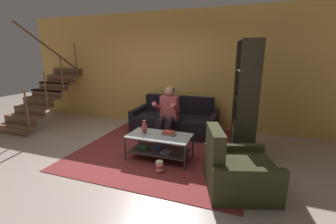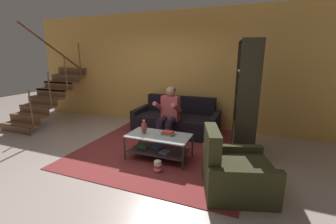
{
  "view_description": "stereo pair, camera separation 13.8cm",
  "coord_description": "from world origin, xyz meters",
  "px_view_note": "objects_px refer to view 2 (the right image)",
  "views": [
    {
      "loc": [
        1.99,
        -3.13,
        1.84
      ],
      "look_at": [
        0.61,
        0.76,
        0.78
      ],
      "focal_mm": 24.0,
      "sensor_mm": 36.0,
      "label": 1
    },
    {
      "loc": [
        2.12,
        -3.09,
        1.84
      ],
      "look_at": [
        0.61,
        0.76,
        0.78
      ],
      "focal_mm": 24.0,
      "sensor_mm": 36.0,
      "label": 2
    }
  ],
  "objects_px": {
    "coffee_table": "(159,143)",
    "book_stack": "(168,133)",
    "couch": "(177,121)",
    "popcorn_tub": "(158,166)",
    "vase": "(144,127)",
    "armchair": "(234,172)",
    "bookshelf": "(247,111)",
    "person_seated_center": "(169,112)"
  },
  "relations": [
    {
      "from": "person_seated_center",
      "to": "bookshelf",
      "type": "xyz_separation_m",
      "value": [
        1.59,
        -0.08,
        0.18
      ]
    },
    {
      "from": "armchair",
      "to": "coffee_table",
      "type": "bearing_deg",
      "value": 158.39
    },
    {
      "from": "couch",
      "to": "person_seated_center",
      "type": "distance_m",
      "value": 0.64
    },
    {
      "from": "coffee_table",
      "to": "vase",
      "type": "bearing_deg",
      "value": -178.31
    },
    {
      "from": "vase",
      "to": "armchair",
      "type": "bearing_deg",
      "value": -17.93
    },
    {
      "from": "book_stack",
      "to": "coffee_table",
      "type": "bearing_deg",
      "value": -152.57
    },
    {
      "from": "couch",
      "to": "vase",
      "type": "relative_size",
      "value": 8.01
    },
    {
      "from": "vase",
      "to": "book_stack",
      "type": "bearing_deg",
      "value": 11.41
    },
    {
      "from": "vase",
      "to": "bookshelf",
      "type": "bearing_deg",
      "value": 26.98
    },
    {
      "from": "person_seated_center",
      "to": "popcorn_tub",
      "type": "height_order",
      "value": "person_seated_center"
    },
    {
      "from": "couch",
      "to": "armchair",
      "type": "xyz_separation_m",
      "value": [
        1.54,
        -2.01,
        -0.0
      ]
    },
    {
      "from": "bookshelf",
      "to": "popcorn_tub",
      "type": "relative_size",
      "value": 10.03
    },
    {
      "from": "couch",
      "to": "popcorn_tub",
      "type": "distance_m",
      "value": 1.97
    },
    {
      "from": "coffee_table",
      "to": "armchair",
      "type": "distance_m",
      "value": 1.47
    },
    {
      "from": "bookshelf",
      "to": "vase",
      "type": "bearing_deg",
      "value": -153.02
    },
    {
      "from": "bookshelf",
      "to": "book_stack",
      "type": "bearing_deg",
      "value": -148.43
    },
    {
      "from": "coffee_table",
      "to": "vase",
      "type": "xyz_separation_m",
      "value": [
        -0.28,
        -0.01,
        0.27
      ]
    },
    {
      "from": "person_seated_center",
      "to": "coffee_table",
      "type": "bearing_deg",
      "value": -79.77
    },
    {
      "from": "couch",
      "to": "book_stack",
      "type": "distance_m",
      "value": 1.44
    },
    {
      "from": "vase",
      "to": "couch",
      "type": "bearing_deg",
      "value": 85.64
    },
    {
      "from": "vase",
      "to": "coffee_table",
      "type": "bearing_deg",
      "value": 1.69
    },
    {
      "from": "vase",
      "to": "popcorn_tub",
      "type": "relative_size",
      "value": 1.2
    },
    {
      "from": "person_seated_center",
      "to": "bookshelf",
      "type": "bearing_deg",
      "value": -2.85
    },
    {
      "from": "book_stack",
      "to": "armchair",
      "type": "xyz_separation_m",
      "value": [
        1.21,
        -0.62,
        -0.2
      ]
    },
    {
      "from": "book_stack",
      "to": "bookshelf",
      "type": "xyz_separation_m",
      "value": [
        1.27,
        0.78,
        0.35
      ]
    },
    {
      "from": "couch",
      "to": "vase",
      "type": "height_order",
      "value": "couch"
    },
    {
      "from": "couch",
      "to": "popcorn_tub",
      "type": "bearing_deg",
      "value": -79.54
    },
    {
      "from": "person_seated_center",
      "to": "bookshelf",
      "type": "height_order",
      "value": "bookshelf"
    },
    {
      "from": "coffee_table",
      "to": "armchair",
      "type": "relative_size",
      "value": 1.01
    },
    {
      "from": "person_seated_center",
      "to": "armchair",
      "type": "height_order",
      "value": "person_seated_center"
    },
    {
      "from": "book_stack",
      "to": "bookshelf",
      "type": "distance_m",
      "value": 1.53
    },
    {
      "from": "person_seated_center",
      "to": "bookshelf",
      "type": "distance_m",
      "value": 1.6
    },
    {
      "from": "coffee_table",
      "to": "book_stack",
      "type": "height_order",
      "value": "book_stack"
    },
    {
      "from": "vase",
      "to": "popcorn_tub",
      "type": "distance_m",
      "value": 0.8
    },
    {
      "from": "bookshelf",
      "to": "armchair",
      "type": "relative_size",
      "value": 1.89
    },
    {
      "from": "bookshelf",
      "to": "couch",
      "type": "bearing_deg",
      "value": 159.09
    },
    {
      "from": "person_seated_center",
      "to": "vase",
      "type": "height_order",
      "value": "person_seated_center"
    },
    {
      "from": "couch",
      "to": "armchair",
      "type": "distance_m",
      "value": 2.53
    },
    {
      "from": "person_seated_center",
      "to": "armchair",
      "type": "relative_size",
      "value": 1.06
    },
    {
      "from": "bookshelf",
      "to": "popcorn_tub",
      "type": "bearing_deg",
      "value": -133.01
    },
    {
      "from": "book_stack",
      "to": "bookshelf",
      "type": "relative_size",
      "value": 0.12
    },
    {
      "from": "couch",
      "to": "book_stack",
      "type": "xyz_separation_m",
      "value": [
        0.32,
        -1.38,
        0.2
      ]
    }
  ]
}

